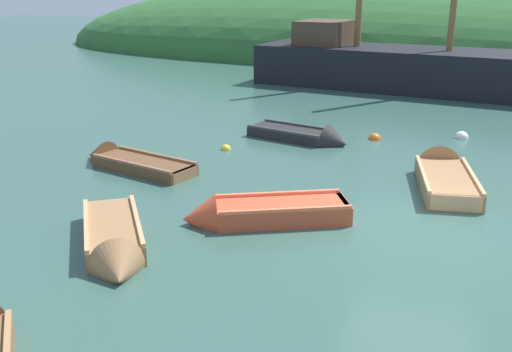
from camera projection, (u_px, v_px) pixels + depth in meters
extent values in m
plane|color=#33564C|center=(418.00, 231.00, 11.51)|extent=(120.00, 120.00, 0.00)
ellipsoid|color=#2D602D|center=(404.00, 52.00, 40.40)|extent=(51.55, 20.21, 9.86)
cube|color=black|center=(395.00, 77.00, 26.78)|extent=(12.98, 5.66, 2.59)
cube|color=#997A51|center=(397.00, 49.00, 26.38)|extent=(12.44, 5.28, 0.10)
cube|color=#4C3828|center=(324.00, 32.00, 27.75)|extent=(2.57, 3.00, 1.10)
cube|color=black|center=(290.00, 135.00, 18.29)|extent=(2.74, 1.69, 0.41)
cone|color=black|center=(336.00, 143.00, 17.44)|extent=(0.88, 1.15, 1.02)
cube|color=#3B3B3B|center=(258.00, 128.00, 18.93)|extent=(0.36, 0.97, 0.29)
cube|color=#3B3B3B|center=(303.00, 133.00, 18.01)|extent=(0.43, 1.00, 0.05)
cube|color=#3B3B3B|center=(278.00, 129.00, 18.48)|extent=(0.43, 1.00, 0.05)
cube|color=#3B3B3B|center=(282.00, 131.00, 17.83)|extent=(2.44, 0.71, 0.07)
cube|color=#3B3B3B|center=(298.00, 125.00, 18.61)|extent=(2.44, 0.71, 0.07)
cube|color=#C64C2D|center=(282.00, 214.00, 12.00)|extent=(2.86, 2.13, 0.50)
cone|color=#C64C2D|center=(199.00, 218.00, 11.79)|extent=(1.04, 1.17, 0.97)
cube|color=#FF6E48|center=(344.00, 208.00, 12.14)|extent=(0.52, 0.88, 0.35)
cube|color=#FF6E48|center=(259.00, 207.00, 11.88)|extent=(0.59, 0.92, 0.05)
cube|color=#FF6E48|center=(305.00, 205.00, 12.00)|extent=(0.59, 0.92, 0.05)
cube|color=#FF6E48|center=(278.00, 194.00, 12.36)|extent=(2.39, 1.27, 0.07)
cube|color=#FF6E48|center=(286.00, 210.00, 11.47)|extent=(2.39, 1.27, 0.07)
cube|color=#9E7047|center=(446.00, 185.00, 13.70)|extent=(1.67, 2.96, 0.50)
cone|color=#9E7047|center=(437.00, 164.00, 15.33)|extent=(1.24, 0.88, 1.13)
cube|color=tan|center=(456.00, 203.00, 12.41)|extent=(1.08, 0.31, 0.35)
cube|color=tan|center=(444.00, 171.00, 14.10)|extent=(1.11, 0.37, 0.05)
cube|color=tan|center=(450.00, 185.00, 13.18)|extent=(1.11, 0.37, 0.05)
cube|color=tan|center=(473.00, 175.00, 13.52)|extent=(0.57, 2.71, 0.07)
cube|color=tan|center=(423.00, 173.00, 13.69)|extent=(0.57, 2.71, 0.07)
cube|color=#9E7047|center=(113.00, 234.00, 11.08)|extent=(2.30, 2.66, 0.47)
cone|color=#9E7047|center=(118.00, 273.00, 9.63)|extent=(1.15, 1.08, 0.96)
cube|color=tan|center=(109.00, 208.00, 12.18)|extent=(0.81, 0.62, 0.33)
cube|color=tan|center=(113.00, 235.00, 10.62)|extent=(0.86, 0.68, 0.05)
cube|color=tan|center=(111.00, 217.00, 11.43)|extent=(0.86, 0.68, 0.05)
cube|color=tan|center=(86.00, 224.00, 10.88)|extent=(1.51, 2.08, 0.07)
cube|color=tan|center=(137.00, 219.00, 11.12)|extent=(1.51, 2.08, 0.07)
cube|color=brown|center=(144.00, 168.00, 15.16)|extent=(2.97, 1.69, 0.40)
cone|color=brown|center=(98.00, 157.00, 16.10)|extent=(0.92, 1.10, 0.96)
cube|color=#8E6242|center=(184.00, 175.00, 14.42)|extent=(0.35, 0.91, 0.28)
cube|color=#8E6242|center=(130.00, 159.00, 15.38)|extent=(0.41, 0.94, 0.05)
cube|color=#8E6242|center=(158.00, 166.00, 14.86)|extent=(0.41, 0.94, 0.05)
cube|color=#8E6242|center=(156.00, 155.00, 15.45)|extent=(2.68, 0.78, 0.07)
cube|color=#8E6242|center=(131.00, 164.00, 14.73)|extent=(2.68, 0.78, 0.07)
sphere|color=yellow|center=(226.00, 149.00, 17.08)|extent=(0.30, 0.30, 0.30)
sphere|color=white|center=(461.00, 138.00, 18.33)|extent=(0.43, 0.43, 0.43)
sphere|color=orange|center=(375.00, 139.00, 18.19)|extent=(0.39, 0.39, 0.39)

